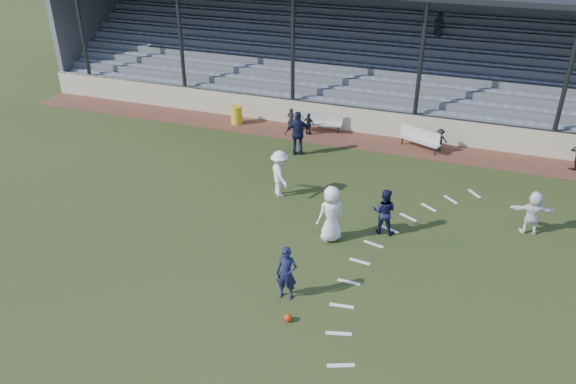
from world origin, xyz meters
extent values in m
plane|color=#2C3817|center=(0.00, 0.00, 0.00)|extent=(90.00, 90.00, 0.00)
cube|color=brown|center=(0.00, 10.50, 0.01)|extent=(34.00, 2.00, 0.02)
cube|color=beige|center=(0.00, 11.55, 0.60)|extent=(34.00, 0.18, 1.20)
cube|color=beige|center=(-1.28, 10.84, 0.45)|extent=(2.04, 0.76, 0.06)
cube|color=beige|center=(-1.28, 11.06, 0.70)|extent=(1.98, 0.42, 0.54)
cylinder|color=#2D3034|center=(-2.12, 10.68, 0.22)|extent=(0.06, 0.06, 0.40)
cylinder|color=#2D3034|center=(-0.45, 10.99, 0.22)|extent=(0.06, 0.06, 0.40)
cube|color=beige|center=(3.45, 10.40, 0.45)|extent=(2.00, 1.15, 0.06)
cube|color=beige|center=(3.45, 10.62, 0.70)|extent=(1.87, 0.83, 0.54)
cylinder|color=#2D3034|center=(2.67, 10.73, 0.22)|extent=(0.06, 0.06, 0.40)
cylinder|color=#2D3034|center=(4.24, 10.07, 0.22)|extent=(0.06, 0.06, 0.40)
cylinder|color=yellow|center=(-5.57, 10.54, 0.47)|extent=(0.56, 0.56, 0.89)
sphere|color=red|center=(1.68, -2.25, 0.12)|extent=(0.23, 0.23, 0.23)
imported|color=white|center=(1.67, 2.08, 1.00)|extent=(1.14, 1.13, 1.99)
imported|color=#15183C|center=(1.29, -1.27, 0.85)|extent=(0.66, 0.47, 1.70)
imported|color=#15183C|center=(3.26, 3.10, 0.83)|extent=(0.82, 0.64, 1.67)
imported|color=white|center=(-1.00, 4.39, 0.93)|extent=(1.30, 1.36, 1.85)
imported|color=#15183C|center=(-1.53, 8.16, 1.00)|extent=(1.27, 0.91, 2.01)
imported|color=white|center=(8.04, 4.79, 0.79)|extent=(1.53, 0.70, 1.58)
imported|color=black|center=(-2.71, 10.60, 0.59)|extent=(0.42, 0.28, 1.13)
imported|color=black|center=(-1.76, 10.42, 0.55)|extent=(0.66, 0.41, 1.06)
imported|color=black|center=(4.34, 10.67, 0.53)|extent=(0.73, 0.53, 1.02)
cube|color=slate|center=(0.00, 12.10, 0.60)|extent=(34.00, 0.80, 1.20)
cube|color=gray|center=(0.00, 12.20, 1.25)|extent=(33.00, 0.28, 0.10)
cube|color=slate|center=(0.00, 12.90, 0.80)|extent=(34.00, 0.80, 1.60)
cube|color=gray|center=(0.00, 13.00, 1.65)|extent=(33.00, 0.28, 0.10)
cube|color=slate|center=(0.00, 13.70, 1.00)|extent=(34.00, 0.80, 2.00)
cube|color=gray|center=(0.00, 13.80, 2.05)|extent=(33.00, 0.28, 0.10)
cube|color=slate|center=(0.00, 14.50, 1.20)|extent=(34.00, 0.80, 2.40)
cube|color=gray|center=(0.00, 14.60, 2.45)|extent=(33.00, 0.28, 0.10)
cube|color=slate|center=(0.00, 15.30, 1.40)|extent=(34.00, 0.80, 2.80)
cube|color=gray|center=(0.00, 15.40, 2.85)|extent=(33.00, 0.28, 0.10)
cube|color=slate|center=(0.00, 16.10, 1.60)|extent=(34.00, 0.80, 3.20)
cube|color=gray|center=(0.00, 16.20, 3.25)|extent=(33.00, 0.28, 0.10)
cube|color=slate|center=(0.00, 16.90, 1.80)|extent=(34.00, 0.80, 3.60)
cube|color=gray|center=(0.00, 17.00, 3.65)|extent=(33.00, 0.28, 0.10)
cube|color=slate|center=(0.00, 17.70, 2.00)|extent=(34.00, 0.80, 4.00)
cube|color=gray|center=(0.00, 17.80, 4.05)|extent=(33.00, 0.28, 0.10)
cube|color=slate|center=(0.00, 18.50, 2.20)|extent=(34.00, 0.80, 4.40)
cube|color=gray|center=(0.00, 18.60, 4.45)|extent=(33.00, 0.28, 0.10)
cube|color=slate|center=(0.00, 19.10, 3.20)|extent=(34.00, 0.40, 6.40)
cube|color=slate|center=(-16.85, 15.50, 3.20)|extent=(0.30, 7.80, 6.40)
cylinder|color=#2D3034|center=(-15.00, 11.65, 3.25)|extent=(0.20, 0.20, 6.50)
cylinder|color=#2D3034|center=(-9.00, 11.65, 3.25)|extent=(0.20, 0.20, 6.50)
cylinder|color=#2D3034|center=(-3.00, 11.65, 3.25)|extent=(0.20, 0.20, 6.50)
cylinder|color=#2D3034|center=(3.00, 11.65, 3.25)|extent=(0.20, 0.20, 6.50)
cylinder|color=#2D3034|center=(9.00, 11.65, 3.25)|extent=(0.20, 0.20, 6.50)
cylinder|color=#2D3034|center=(0.00, 11.55, 1.25)|extent=(34.00, 0.05, 0.05)
imported|color=black|center=(3.14, 16.94, 4.22)|extent=(0.70, 0.56, 1.24)
cube|color=white|center=(6.12, 7.01, 0.01)|extent=(0.54, 0.61, 0.01)
cube|color=white|center=(5.29, 6.22, 0.01)|extent=(0.59, 0.56, 0.01)
cube|color=white|center=(4.57, 5.34, 0.01)|extent=(0.64, 0.51, 0.01)
cube|color=white|center=(3.96, 4.38, 0.01)|extent=(0.67, 0.44, 0.01)
cube|color=white|center=(3.48, 3.34, 0.01)|extent=(0.70, 0.37, 0.01)
cube|color=white|center=(3.13, 2.26, 0.01)|extent=(0.71, 0.29, 0.01)
cube|color=white|center=(2.92, 1.14, 0.01)|extent=(0.71, 0.21, 0.01)
cube|color=white|center=(2.85, 0.00, 0.01)|extent=(0.70, 0.12, 0.01)
cube|color=white|center=(2.92, -1.14, 0.01)|extent=(0.71, 0.21, 0.01)
cube|color=white|center=(3.13, -2.26, 0.01)|extent=(0.71, 0.29, 0.01)
cube|color=white|center=(3.48, -3.34, 0.01)|extent=(0.70, 0.37, 0.01)
camera|label=1|loc=(5.64, -13.42, 10.65)|focal=35.00mm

